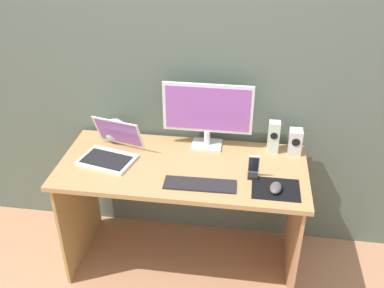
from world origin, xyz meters
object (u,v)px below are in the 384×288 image
object	(u,v)px
monitor	(207,112)
mouse	(276,188)
speaker_right	(295,142)
phone_in_dock	(253,169)
speaker_near_monitor	(274,137)
fishbowl	(115,130)
keyboard_external	(200,184)
laptop	(111,150)

from	to	relation	value
monitor	mouse	xyz separation A→B (m)	(0.41, -0.41, -0.21)
monitor	speaker_right	bearing A→B (deg)	-0.98
speaker_right	phone_in_dock	bearing A→B (deg)	-129.56
speaker_near_monitor	fishbowl	xyz separation A→B (m)	(-0.96, -0.01, -0.03)
monitor	fishbowl	world-z (taller)	monitor
monitor	speaker_right	world-z (taller)	monitor
speaker_right	mouse	distance (m)	0.42
speaker_right	speaker_near_monitor	world-z (taller)	speaker_near_monitor
speaker_near_monitor	keyboard_external	size ratio (longest dim) A/B	0.51
laptop	mouse	bearing A→B (deg)	-11.91
speaker_near_monitor	speaker_right	bearing A→B (deg)	-0.06
keyboard_external	phone_in_dock	world-z (taller)	phone_in_dock
speaker_near_monitor	phone_in_dock	size ratio (longest dim) A/B	1.41
laptop	fishbowl	world-z (taller)	laptop
speaker_near_monitor	fishbowl	world-z (taller)	speaker_near_monitor
keyboard_external	mouse	world-z (taller)	mouse
monitor	mouse	world-z (taller)	monitor
monitor	fishbowl	distance (m)	0.59
laptop	keyboard_external	bearing A→B (deg)	-20.52
speaker_right	laptop	size ratio (longest dim) A/B	0.42
mouse	phone_in_dock	distance (m)	0.17
keyboard_external	fishbowl	bearing A→B (deg)	144.05
fishbowl	mouse	xyz separation A→B (m)	(0.97, -0.39, -0.05)
laptop	speaker_right	bearing A→B (deg)	10.63
speaker_right	fishbowl	bearing A→B (deg)	-179.73
fishbowl	monitor	bearing A→B (deg)	1.41
speaker_near_monitor	phone_in_dock	bearing A→B (deg)	-110.85
monitor	speaker_near_monitor	bearing A→B (deg)	-1.28
fishbowl	mouse	size ratio (longest dim) A/B	1.47
speaker_right	phone_in_dock	xyz separation A→B (m)	(-0.24, -0.29, -0.03)
speaker_near_monitor	laptop	size ratio (longest dim) A/B	0.54
speaker_near_monitor	laptop	world-z (taller)	laptop
monitor	keyboard_external	bearing A→B (deg)	-88.60
fishbowl	mouse	bearing A→B (deg)	-21.94
phone_in_dock	speaker_right	bearing A→B (deg)	50.44
phone_in_dock	speaker_near_monitor	bearing A→B (deg)	69.15
monitor	mouse	size ratio (longest dim) A/B	5.29
speaker_right	phone_in_dock	distance (m)	0.37
monitor	mouse	distance (m)	0.61
fishbowl	mouse	distance (m)	1.05
laptop	mouse	xyz separation A→B (m)	(0.94, -0.20, -0.02)
speaker_near_monitor	laptop	distance (m)	0.95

